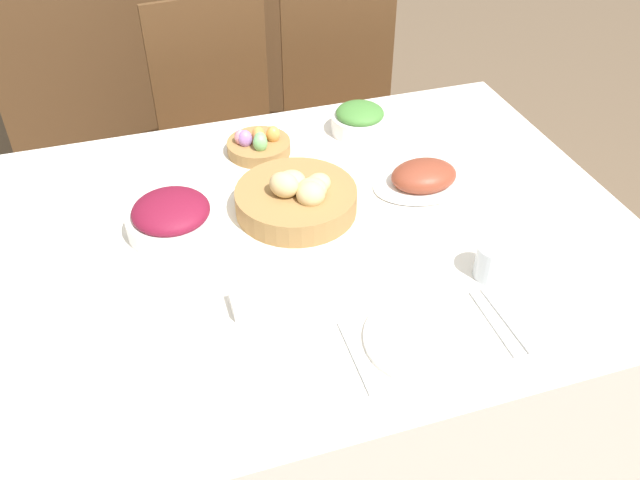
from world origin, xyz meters
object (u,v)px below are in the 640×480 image
(chair_far_right, at_px, (344,116))
(bread_basket, at_px, (297,198))
(chair_far_center, at_px, (224,135))
(beet_salad_bowl, at_px, (172,217))
(spoon, at_px, (506,320))
(egg_basket, at_px, (259,144))
(butter_dish, at_px, (257,301))
(drinking_cup, at_px, (494,261))
(ham_platter, at_px, (424,178))
(knife, at_px, (493,323))
(sideboard, at_px, (157,61))
(dinner_plate, at_px, (426,339))
(fork, at_px, (355,357))
(green_salad_bowl, at_px, (360,120))

(chair_far_right, bearing_deg, bread_basket, -111.21)
(chair_far_center, distance_m, beet_salad_bowl, 0.89)
(spoon, bearing_deg, egg_basket, 111.60)
(chair_far_center, xyz_separation_m, butter_dish, (-0.13, -1.12, 0.25))
(spoon, relative_size, drinking_cup, 2.31)
(ham_platter, distance_m, knife, 0.51)
(sideboard, height_order, egg_basket, sideboard)
(ham_platter, relative_size, butter_dish, 2.48)
(beet_salad_bowl, distance_m, dinner_plate, 0.66)
(fork, bearing_deg, green_salad_bowl, 70.07)
(butter_dish, bearing_deg, sideboard, 90.44)
(sideboard, bearing_deg, fork, -85.54)
(spoon, relative_size, butter_dish, 1.76)
(beet_salad_bowl, relative_size, butter_dish, 1.99)
(sideboard, bearing_deg, beet_salad_bowl, -94.24)
(chair_far_right, distance_m, knife, 1.34)
(dinner_plate, distance_m, fork, 0.15)
(bread_basket, height_order, butter_dish, bread_basket)
(ham_platter, height_order, knife, ham_platter)
(ham_platter, distance_m, fork, 0.62)
(chair_far_center, bearing_deg, fork, -95.26)
(sideboard, height_order, dinner_plate, sideboard)
(green_salad_bowl, relative_size, butter_dish, 1.51)
(chair_far_center, bearing_deg, spoon, -81.27)
(spoon, height_order, drinking_cup, drinking_cup)
(green_salad_bowl, height_order, butter_dish, green_salad_bowl)
(spoon, distance_m, butter_dish, 0.51)
(beet_salad_bowl, bearing_deg, spoon, -39.90)
(knife, xyz_separation_m, drinking_cup, (0.07, 0.13, 0.04))
(egg_basket, relative_size, beet_salad_bowl, 0.82)
(egg_basket, distance_m, green_salad_bowl, 0.31)
(beet_salad_bowl, height_order, butter_dish, beet_salad_bowl)
(egg_basket, bearing_deg, fork, -90.16)
(beet_salad_bowl, bearing_deg, sideboard, 85.76)
(bread_basket, distance_m, green_salad_bowl, 0.42)
(egg_basket, relative_size, ham_platter, 0.66)
(chair_far_center, xyz_separation_m, sideboard, (-0.15, 0.74, -0.02))
(sideboard, xyz_separation_m, ham_platter, (0.53, -1.55, 0.27))
(chair_far_right, bearing_deg, drinking_cup, -88.02)
(chair_far_right, height_order, bread_basket, chair_far_right)
(bread_basket, xyz_separation_m, green_salad_bowl, (0.28, 0.32, 0.00))
(bread_basket, distance_m, egg_basket, 0.30)
(bread_basket, bearing_deg, fork, -93.26)
(fork, height_order, drinking_cup, drinking_cup)
(fork, bearing_deg, spoon, 0.88)
(egg_basket, bearing_deg, chair_far_center, 91.46)
(sideboard, xyz_separation_m, drinking_cup, (0.53, -1.92, 0.29))
(beet_salad_bowl, xyz_separation_m, green_salad_bowl, (0.58, 0.31, -0.00))
(sideboard, distance_m, knife, 2.12)
(beet_salad_bowl, relative_size, drinking_cup, 2.63)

